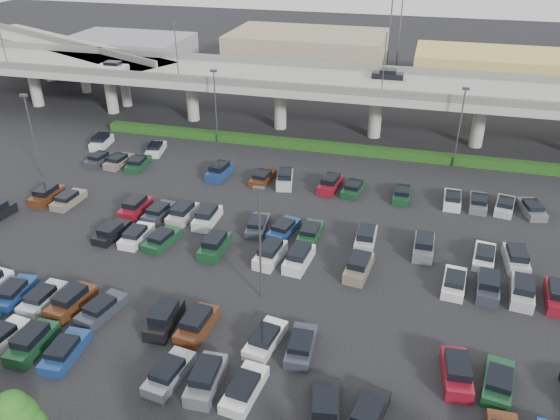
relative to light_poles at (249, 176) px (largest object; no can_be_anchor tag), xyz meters
The scene contains 7 objects.
ground 7.74m from the light_poles, 25.87° to the right, with size 280.00×280.00×0.00m, color black.
overpass 30.28m from the light_poles, 82.51° to the left, with size 150.00×13.00×15.80m.
on_ramp 63.14m from the light_poles, 139.45° to the left, with size 50.93×30.13×8.80m.
hedge 24.05m from the light_poles, 79.83° to the left, with size 66.00×1.60×1.10m, color #153810.
parked_cars 8.78m from the light_poles, 69.21° to the right, with size 63.01×41.68×1.67m.
light_poles is the anchor object (origin of this frame).
distant_buildings 62.10m from the light_poles, 74.58° to the left, with size 138.00×24.00×9.00m.
Camera 1 is at (11.10, -43.32, 28.60)m, focal length 35.00 mm.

